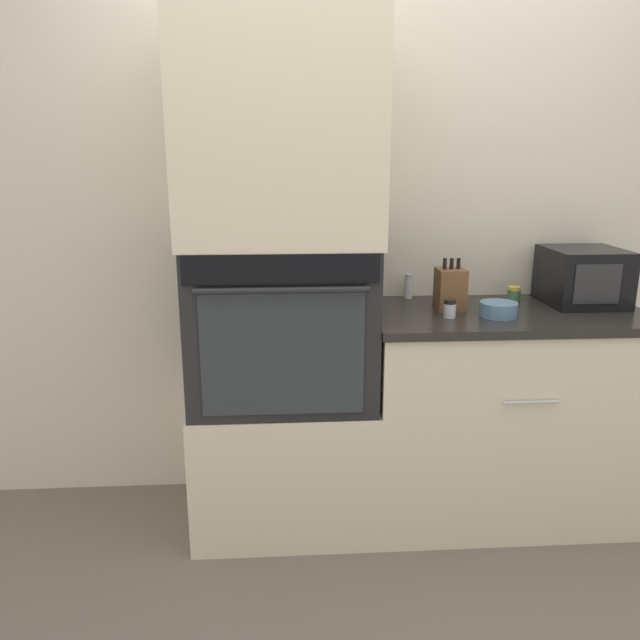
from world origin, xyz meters
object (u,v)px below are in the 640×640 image
at_px(microwave, 583,276).
at_px(condiment_jar_mid, 450,309).
at_px(condiment_jar_far, 408,286).
at_px(wall_oven, 282,321).
at_px(condiment_jar_near, 514,294).
at_px(bowl, 498,309).
at_px(knife_block, 450,289).

relative_size(microwave, condiment_jar_mid, 4.65).
bearing_deg(condiment_jar_far, condiment_jar_mid, -74.71).
distance_m(wall_oven, condiment_jar_near, 1.05).
relative_size(wall_oven, microwave, 2.21).
bearing_deg(bowl, condiment_jar_near, 58.63).
xyz_separation_m(knife_block, condiment_jar_far, (-0.13, 0.22, -0.03)).
distance_m(wall_oven, knife_block, 0.72).
bearing_deg(microwave, knife_block, -173.95).
bearing_deg(microwave, condiment_jar_near, 165.45).
distance_m(microwave, bowl, 0.49).
distance_m(wall_oven, condiment_jar_far, 0.64).
bearing_deg(microwave, condiment_jar_mid, -162.83).
distance_m(knife_block, condiment_jar_mid, 0.15).
distance_m(bowl, condiment_jar_near, 0.31).
bearing_deg(bowl, condiment_jar_far, 130.19).
xyz_separation_m(wall_oven, knife_block, (0.71, 0.04, 0.12)).
height_order(wall_oven, knife_block, wall_oven).
distance_m(microwave, condiment_jar_near, 0.30).
distance_m(condiment_jar_mid, condiment_jar_far, 0.37).
distance_m(knife_block, bowl, 0.22).
height_order(wall_oven, condiment_jar_far, wall_oven).
xyz_separation_m(wall_oven, condiment_jar_far, (0.58, 0.26, 0.08)).
distance_m(microwave, knife_block, 0.61).
relative_size(wall_oven, condiment_jar_near, 11.33).
relative_size(knife_block, condiment_jar_near, 3.36).
height_order(condiment_jar_near, condiment_jar_mid, condiment_jar_mid).
height_order(bowl, condiment_jar_near, condiment_jar_near).
height_order(knife_block, condiment_jar_near, knife_block).
height_order(microwave, condiment_jar_mid, microwave).
relative_size(bowl, condiment_jar_far, 1.34).
relative_size(microwave, condiment_jar_near, 5.13).
xyz_separation_m(condiment_jar_near, condiment_jar_far, (-0.46, 0.08, 0.02)).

